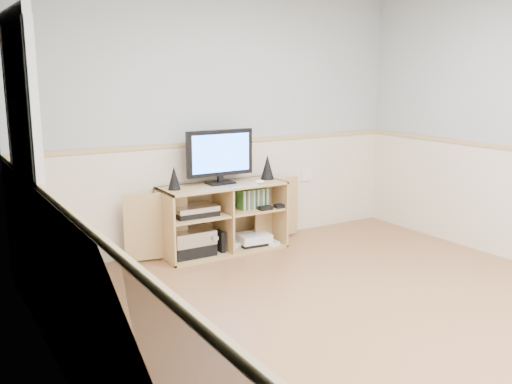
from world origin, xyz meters
TOP-DOWN VIEW (x-y plane):
  - room at (-0.06, 0.12)m, footprint 4.04×4.54m
  - media_cabinet at (-0.14, 2.05)m, footprint 1.88×0.45m
  - monitor at (-0.14, 2.04)m, footprint 0.67×0.18m
  - speaker_left at (-0.62, 2.01)m, footprint 0.11×0.11m
  - speaker_right at (0.37, 2.01)m, footprint 0.13×0.13m
  - keyboard at (-0.01, 1.85)m, footprint 0.28×0.11m
  - mouse at (0.18, 1.85)m, footprint 0.11×0.09m
  - av_components at (-0.46, 1.99)m, footprint 0.50×0.30m
  - game_consoles at (0.17, 1.98)m, footprint 0.45×0.30m
  - game_cases at (0.18, 1.97)m, footprint 0.30×0.14m
  - wall_outlet at (1.00, 2.23)m, footprint 0.12×0.03m

SIDE VIEW (x-z plane):
  - game_consoles at x=0.17m, z-range 0.02..0.13m
  - av_components at x=-0.46m, z-range -0.01..0.45m
  - media_cabinet at x=-0.14m, z-range 0.01..0.66m
  - game_cases at x=0.18m, z-range 0.39..0.58m
  - wall_outlet at x=1.00m, z-range 0.54..0.66m
  - keyboard at x=-0.01m, z-range 0.65..0.66m
  - mouse at x=0.18m, z-range 0.65..0.69m
  - speaker_left at x=-0.62m, z-range 0.65..0.86m
  - speaker_right at x=0.37m, z-range 0.65..0.89m
  - monitor at x=-0.14m, z-range 0.67..1.18m
  - room at x=-0.06m, z-range -0.05..2.49m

